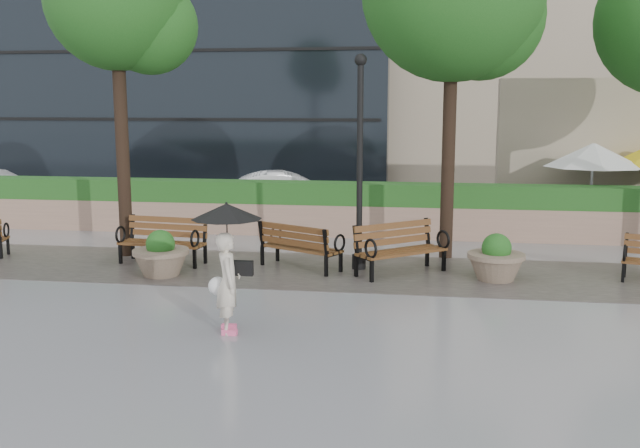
# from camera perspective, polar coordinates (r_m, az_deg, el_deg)

# --- Properties ---
(ground) EXTENTS (100.00, 100.00, 0.00)m
(ground) POSITION_cam_1_polar(r_m,az_deg,el_deg) (11.52, -4.68, -7.09)
(ground) COLOR gray
(ground) RESTS_ON ground
(cobble_strip) EXTENTS (28.00, 3.20, 0.01)m
(cobble_strip) POSITION_cam_1_polar(r_m,az_deg,el_deg) (14.35, -1.94, -3.69)
(cobble_strip) COLOR #383330
(cobble_strip) RESTS_ON ground
(hedge_wall) EXTENTS (24.00, 0.80, 1.35)m
(hedge_wall) POSITION_cam_1_polar(r_m,az_deg,el_deg) (18.11, 0.36, 1.21)
(hedge_wall) COLOR #A27E69
(hedge_wall) RESTS_ON ground
(asphalt_street) EXTENTS (40.00, 7.00, 0.00)m
(asphalt_street) POSITION_cam_1_polar(r_m,az_deg,el_deg) (22.13, 1.84, 1.00)
(asphalt_street) COLOR black
(asphalt_street) RESTS_ON ground
(bench_1) EXTENTS (1.87, 0.94, 0.96)m
(bench_1) POSITION_cam_1_polar(r_m,az_deg,el_deg) (15.20, -12.46, -2.08)
(bench_1) COLOR brown
(bench_1) RESTS_ON ground
(bench_2) EXTENTS (1.84, 1.43, 0.93)m
(bench_2) POSITION_cam_1_polar(r_m,az_deg,el_deg) (14.40, -1.58, -2.54)
(bench_2) COLOR brown
(bench_2) RESTS_ON ground
(bench_3) EXTENTS (1.88, 1.74, 0.99)m
(bench_3) POSITION_cam_1_polar(r_m,az_deg,el_deg) (14.05, 6.46, -2.83)
(bench_3) COLOR brown
(bench_3) RESTS_ON ground
(planter_left) EXTENTS (1.08, 1.08, 0.91)m
(planter_left) POSITION_cam_1_polar(r_m,az_deg,el_deg) (14.14, -12.61, -2.67)
(planter_left) COLOR #7F6B56
(planter_left) RESTS_ON ground
(planter_right) EXTENTS (1.08, 1.08, 0.90)m
(planter_right) POSITION_cam_1_polar(r_m,az_deg,el_deg) (13.87, 13.90, -2.97)
(planter_right) COLOR #7F6B56
(planter_right) RESTS_ON ground
(lamppost) EXTENTS (0.28, 0.28, 4.26)m
(lamppost) POSITION_cam_1_polar(r_m,az_deg,el_deg) (14.16, 3.19, 3.82)
(lamppost) COLOR black
(lamppost) RESTS_ON ground
(tree_0) EXTENTS (3.08, 2.92, 6.90)m
(tree_0) POSITION_cam_1_polar(r_m,az_deg,el_deg) (16.09, -15.38, 16.31)
(tree_0) COLOR black
(tree_0) RESTS_ON ground
(patio_umb_white) EXTENTS (2.50, 2.50, 2.30)m
(patio_umb_white) POSITION_cam_1_polar(r_m,az_deg,el_deg) (19.72, 21.02, 5.13)
(patio_umb_white) COLOR black
(patio_umb_white) RESTS_ON ground
(car_right) EXTENTS (4.15, 2.28, 1.30)m
(car_right) POSITION_cam_1_polar(r_m,az_deg,el_deg) (21.49, -2.70, 2.47)
(car_right) COLOR white
(car_right) RESTS_ON ground
(pedestrian) EXTENTS (1.03, 1.03, 1.89)m
(pedestrian) POSITION_cam_1_polar(r_m,az_deg,el_deg) (10.37, -7.42, -2.46)
(pedestrian) COLOR beige
(pedestrian) RESTS_ON ground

